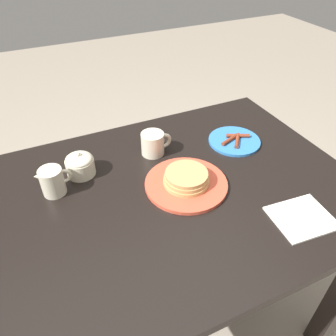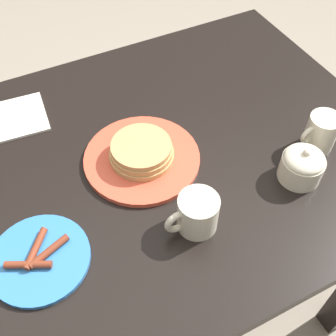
% 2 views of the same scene
% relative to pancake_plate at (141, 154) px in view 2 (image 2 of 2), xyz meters
% --- Properties ---
extents(ground_plane, '(8.00, 8.00, 0.00)m').
position_rel_pancake_plate_xyz_m(ground_plane, '(-0.03, 0.00, -0.80)').
color(ground_plane, gray).
extents(dining_table, '(1.12, 0.84, 0.78)m').
position_rel_pancake_plate_xyz_m(dining_table, '(-0.03, 0.00, -0.17)').
color(dining_table, black).
rests_on(dining_table, ground_plane).
extents(pancake_plate, '(0.26, 0.26, 0.05)m').
position_rel_pancake_plate_xyz_m(pancake_plate, '(0.00, 0.00, 0.00)').
color(pancake_plate, '#DB5138').
rests_on(pancake_plate, dining_table).
extents(side_plate_bacon, '(0.19, 0.19, 0.02)m').
position_rel_pancake_plate_xyz_m(side_plate_bacon, '(0.27, 0.14, -0.01)').
color(side_plate_bacon, '#337AC6').
rests_on(side_plate_bacon, dining_table).
extents(coffee_mug, '(0.11, 0.08, 0.08)m').
position_rel_pancake_plate_xyz_m(coffee_mug, '(-0.02, 0.20, 0.02)').
color(coffee_mug, beige).
rests_on(coffee_mug, dining_table).
extents(creamer_pitcher, '(0.11, 0.07, 0.09)m').
position_rel_pancake_plate_xyz_m(creamer_pitcher, '(-0.38, 0.14, 0.03)').
color(creamer_pitcher, beige).
rests_on(creamer_pitcher, dining_table).
extents(sugar_bowl, '(0.09, 0.09, 0.09)m').
position_rel_pancake_plate_xyz_m(sugar_bowl, '(-0.28, 0.20, 0.02)').
color(sugar_bowl, beige).
rests_on(sugar_bowl, dining_table).
extents(napkin, '(0.18, 0.16, 0.01)m').
position_rel_pancake_plate_xyz_m(napkin, '(0.23, -0.26, -0.02)').
color(napkin, silver).
rests_on(napkin, dining_table).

